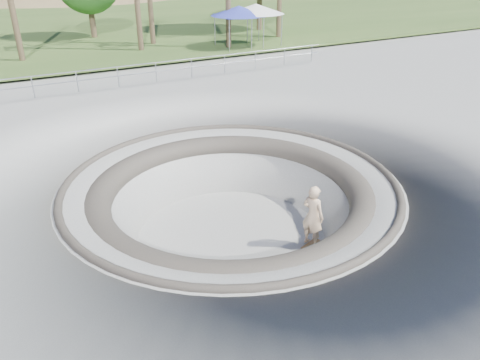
% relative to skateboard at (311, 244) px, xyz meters
% --- Properties ---
extents(ground, '(180.00, 180.00, 0.00)m').
position_rel_skateboard_xyz_m(ground, '(-1.87, 1.74, 1.84)').
color(ground, '#ADACA7').
rests_on(ground, ground).
extents(skate_bowl, '(14.00, 14.00, 4.10)m').
position_rel_skateboard_xyz_m(skate_bowl, '(-1.87, 1.74, 0.01)').
color(skate_bowl, '#ADACA7').
rests_on(skate_bowl, ground).
extents(grass_strip, '(180.00, 36.00, 0.12)m').
position_rel_skateboard_xyz_m(grass_strip, '(-1.87, 35.74, 2.06)').
color(grass_strip, '#375321').
rests_on(grass_strip, ground).
extents(distant_hills, '(103.20, 45.00, 28.60)m').
position_rel_skateboard_xyz_m(distant_hills, '(1.90, 58.91, -5.18)').
color(distant_hills, brown).
rests_on(distant_hills, ground).
extents(safety_railing, '(25.00, 0.06, 1.03)m').
position_rel_skateboard_xyz_m(safety_railing, '(-1.87, 13.74, 2.53)').
color(safety_railing, '#93969B').
rests_on(safety_railing, ground).
extents(skateboard, '(0.79, 0.44, 0.08)m').
position_rel_skateboard_xyz_m(skateboard, '(0.00, 0.00, 0.00)').
color(skateboard, olive).
rests_on(skateboard, ground).
extents(skater, '(0.68, 0.84, 2.00)m').
position_rel_skateboard_xyz_m(skater, '(-0.00, 0.00, 1.02)').
color(skater, beige).
rests_on(skater, skateboard).
extents(canopy_white, '(5.49, 5.49, 2.79)m').
position_rel_skateboard_xyz_m(canopy_white, '(9.69, 19.74, 4.56)').
color(canopy_white, '#93969B').
rests_on(canopy_white, ground).
extents(canopy_blue, '(5.37, 5.37, 2.72)m').
position_rel_skateboard_xyz_m(canopy_blue, '(8.35, 19.74, 4.50)').
color(canopy_blue, '#93969B').
rests_on(canopy_blue, ground).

